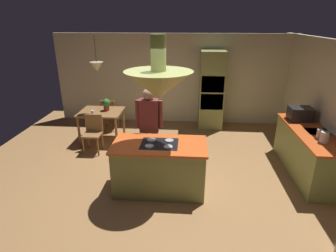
# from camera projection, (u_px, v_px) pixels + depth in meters

# --- Properties ---
(ground) EXTENTS (8.16, 8.16, 0.00)m
(ground) POSITION_uv_depth(u_px,v_px,m) (161.00, 182.00, 5.27)
(ground) COLOR #9E7042
(wall_back) EXTENTS (6.80, 0.10, 2.55)m
(wall_back) POSITION_uv_depth(u_px,v_px,m) (173.00, 79.00, 8.02)
(wall_back) COLOR beige
(wall_back) RESTS_ON ground
(kitchen_island) EXTENTS (1.63, 0.87, 0.92)m
(kitchen_island) POSITION_uv_depth(u_px,v_px,m) (160.00, 166.00, 4.92)
(kitchen_island) COLOR #8C934C
(kitchen_island) RESTS_ON ground
(counter_run_right) EXTENTS (0.73, 2.13, 0.90)m
(counter_run_right) POSITION_uv_depth(u_px,v_px,m) (307.00, 152.00, 5.45)
(counter_run_right) COLOR #8C934C
(counter_run_right) RESTS_ON ground
(oven_tower) EXTENTS (0.66, 0.62, 2.13)m
(oven_tower) POSITION_uv_depth(u_px,v_px,m) (212.00, 90.00, 7.63)
(oven_tower) COLOR #8C934C
(oven_tower) RESTS_ON ground
(dining_table) EXTENTS (1.05, 0.88, 0.76)m
(dining_table) POSITION_uv_depth(u_px,v_px,m) (101.00, 115.00, 6.92)
(dining_table) COLOR olive
(dining_table) RESTS_ON ground
(person_at_island) EXTENTS (0.53, 0.23, 1.70)m
(person_at_island) POSITION_uv_depth(u_px,v_px,m) (149.00, 124.00, 5.41)
(person_at_island) COLOR tan
(person_at_island) RESTS_ON ground
(range_hood) EXTENTS (1.10, 1.10, 1.00)m
(range_hood) POSITION_uv_depth(u_px,v_px,m) (159.00, 84.00, 4.38)
(range_hood) COLOR #8C934C
(pendant_light_over_table) EXTENTS (0.32, 0.32, 0.82)m
(pendant_light_over_table) POSITION_uv_depth(u_px,v_px,m) (97.00, 67.00, 6.49)
(pendant_light_over_table) COLOR beige
(chair_facing_island) EXTENTS (0.40, 0.40, 0.87)m
(chair_facing_island) POSITION_uv_depth(u_px,v_px,m) (93.00, 131.00, 6.36)
(chair_facing_island) COLOR olive
(chair_facing_island) RESTS_ON ground
(chair_by_back_wall) EXTENTS (0.40, 0.40, 0.87)m
(chair_by_back_wall) POSITION_uv_depth(u_px,v_px,m) (109.00, 113.00, 7.60)
(chair_by_back_wall) COLOR olive
(chair_by_back_wall) RESTS_ON ground
(potted_plant_on_table) EXTENTS (0.20, 0.20, 0.30)m
(potted_plant_on_table) POSITION_uv_depth(u_px,v_px,m) (106.00, 104.00, 6.89)
(potted_plant_on_table) COLOR #99382D
(potted_plant_on_table) RESTS_ON dining_table
(cup_on_table) EXTENTS (0.07, 0.07, 0.09)m
(cup_on_table) POSITION_uv_depth(u_px,v_px,m) (93.00, 112.00, 6.68)
(cup_on_table) COLOR white
(cup_on_table) RESTS_ON dining_table
(canister_flour) EXTENTS (0.14, 0.14, 0.20)m
(canister_flour) POSITION_uv_depth(u_px,v_px,m) (324.00, 137.00, 4.77)
(canister_flour) COLOR silver
(canister_flour) RESTS_ON counter_run_right
(canister_sugar) EXTENTS (0.10, 0.10, 0.17)m
(canister_sugar) POSITION_uv_depth(u_px,v_px,m) (320.00, 134.00, 4.94)
(canister_sugar) COLOR silver
(canister_sugar) RESTS_ON counter_run_right
(microwave_on_counter) EXTENTS (0.46, 0.36, 0.28)m
(microwave_on_counter) POSITION_uv_depth(u_px,v_px,m) (300.00, 114.00, 5.83)
(microwave_on_counter) COLOR #232326
(microwave_on_counter) RESTS_ON counter_run_right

